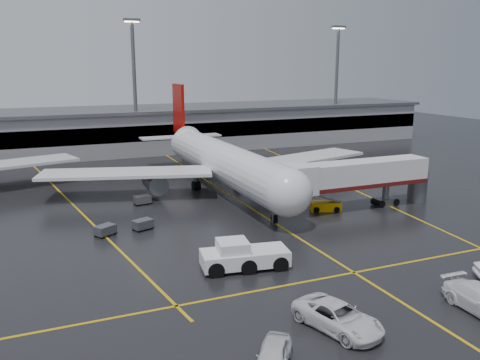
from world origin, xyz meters
name	(u,v)px	position (x,y,z in m)	size (l,w,h in m)	color
ground	(249,207)	(0.00, 0.00, 0.00)	(220.00, 220.00, 0.00)	black
apron_line_centre	(249,207)	(0.00, 0.00, 0.01)	(0.25, 90.00, 0.02)	gold
apron_line_stop	(354,273)	(0.00, -22.00, 0.01)	(60.00, 0.25, 0.02)	gold
apron_line_left	(72,204)	(-20.00, 10.00, 0.01)	(0.25, 70.00, 0.02)	gold
apron_line_right	(328,178)	(18.00, 10.00, 0.01)	(0.25, 70.00, 0.02)	gold
terminal	(155,128)	(0.00, 47.93, 4.32)	(122.00, 19.00, 8.60)	gray
light_mast_mid	(134,79)	(-5.00, 42.00, 14.47)	(3.00, 1.20, 25.45)	#595B60
light_mast_right	(337,77)	(40.00, 42.00, 14.47)	(3.00, 1.20, 25.45)	#595B60
main_airliner	(220,160)	(0.00, 9.70, 4.21)	(48.80, 45.60, 14.10)	silver
jet_bridge	(359,177)	(11.87, -6.00, 3.93)	(19.90, 3.40, 6.05)	silver
pushback_tractor	(242,257)	(-8.31, -17.41, 1.06)	(7.86, 4.28, 2.67)	white
belt_loader	(326,206)	(7.89, -5.09, 0.57)	(3.94, 2.78, 2.30)	#DE9A03
service_van_a	(338,317)	(-6.56, -29.35, 0.89)	(2.96, 6.42, 1.78)	white
service_van_d	(273,356)	(-12.47, -31.58, 0.76)	(1.80, 4.48, 1.53)	silver
baggage_cart_a	(143,224)	(-13.97, -3.70, 0.63)	(2.33, 1.91, 1.12)	#595B60
baggage_cart_b	(105,230)	(-17.94, -4.12, 0.63)	(2.38, 2.14, 1.12)	#595B60
baggage_cart_c	(142,200)	(-11.85, 6.24, 0.63)	(2.17, 1.57, 1.12)	#595B60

